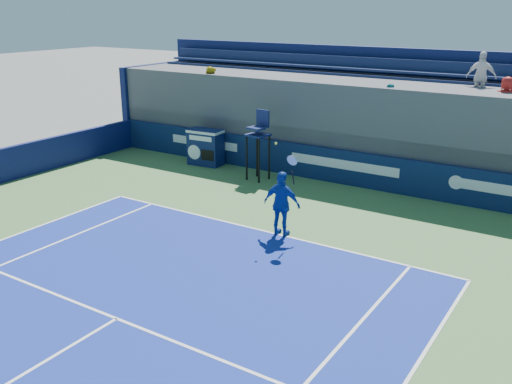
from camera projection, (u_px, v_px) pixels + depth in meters
The scene contains 5 objects.
back_hoarding at pixel (344, 167), 19.64m from camera, with size 20.40×0.21×1.20m.
match_clock at pixel (206, 146), 21.96m from camera, with size 1.38×0.84×1.40m.
umpire_chair at pixel (259, 138), 19.84m from camera, with size 0.79×0.79×2.48m.
tennis_player at pixel (282, 204), 15.10m from camera, with size 1.07×0.51×2.57m.
stadium_seating at pixel (370, 122), 20.87m from camera, with size 21.00×4.05×4.63m.
Camera 1 is at (7.70, -0.45, 5.93)m, focal length 40.00 mm.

